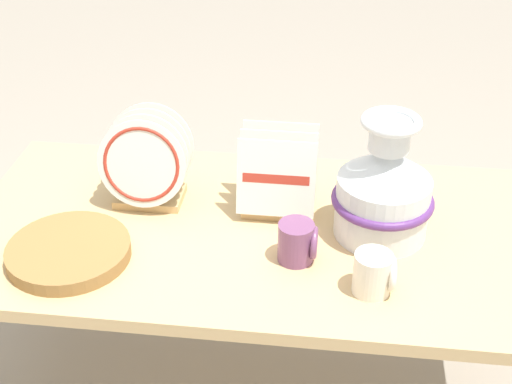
{
  "coord_description": "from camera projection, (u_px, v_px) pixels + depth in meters",
  "views": [
    {
      "loc": [
        0.18,
        -1.48,
        1.67
      ],
      "look_at": [
        0.0,
        0.0,
        0.71
      ],
      "focal_mm": 50.0,
      "sensor_mm": 36.0,
      "label": 1
    }
  ],
  "objects": [
    {
      "name": "dish_rack_round_plates",
      "position": [
        146.0,
        165.0,
        1.88
      ],
      "size": [
        0.23,
        0.16,
        0.26
      ],
      "color": "tan",
      "rests_on": "display_table"
    },
    {
      "name": "wicker_charger_stack",
      "position": [
        69.0,
        252.0,
        1.72
      ],
      "size": [
        0.3,
        0.3,
        0.04
      ],
      "color": "olive",
      "rests_on": "display_table"
    },
    {
      "name": "ceramic_vase",
      "position": [
        384.0,
        189.0,
        1.75
      ],
      "size": [
        0.26,
        0.26,
        0.33
      ],
      "color": "silver",
      "rests_on": "display_table"
    },
    {
      "name": "dish_rack_square_plates",
      "position": [
        278.0,
        182.0,
        1.87
      ],
      "size": [
        0.2,
        0.16,
        0.22
      ],
      "color": "tan",
      "rests_on": "display_table"
    },
    {
      "name": "display_table",
      "position": [
        256.0,
        247.0,
        1.87
      ],
      "size": [
        1.5,
        0.76,
        0.6
      ],
      "color": "tan",
      "rests_on": "ground_plane"
    },
    {
      "name": "mug_cream_glaze",
      "position": [
        375.0,
        273.0,
        1.6
      ],
      "size": [
        0.1,
        0.09,
        0.1
      ],
      "color": "silver",
      "rests_on": "display_table"
    },
    {
      "name": "mug_plum_glaze",
      "position": [
        298.0,
        242.0,
        1.7
      ],
      "size": [
        0.1,
        0.09,
        0.1
      ],
      "color": "#7A4770",
      "rests_on": "display_table"
    }
  ]
}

